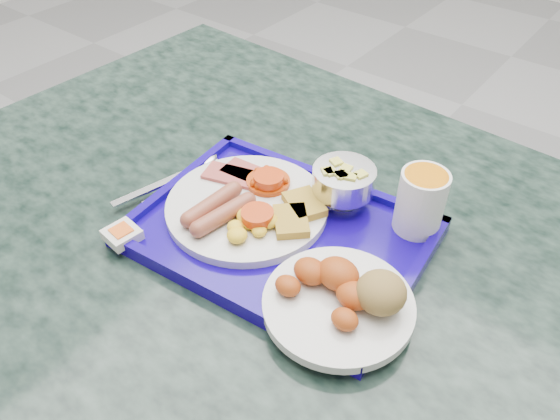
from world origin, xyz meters
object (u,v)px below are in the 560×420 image
juice_cup (421,200)px  main_plate (249,205)px  table (293,326)px  fruit_bowl (343,181)px  bread_plate (345,296)px  tray (280,234)px

juice_cup → main_plate: bearing=-149.8°
table → fruit_bowl: size_ratio=14.68×
main_plate → juice_cup: 0.25m
juice_cup → fruit_bowl: bearing=-169.7°
table → main_plate: bearing=-172.3°
bread_plate → table: bearing=150.3°
main_plate → bread_plate: bearing=-17.1°
fruit_bowl → juice_cup: (0.11, 0.02, 0.01)m
tray → main_plate: main_plate is taller
table → juice_cup: (0.13, 0.11, 0.28)m
main_plate → fruit_bowl: 0.14m
main_plate → bread_plate: bread_plate is taller
tray → juice_cup: juice_cup is taller
fruit_bowl → juice_cup: bearing=10.3°
tray → main_plate: bearing=174.9°
table → tray: bearing=-134.3°
table → juice_cup: juice_cup is taller
juice_cup → tray: bearing=-139.2°
tray → fruit_bowl: size_ratio=4.60×
table → fruit_bowl: 0.28m
table → bread_plate: bread_plate is taller
table → bread_plate: size_ratio=7.25×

